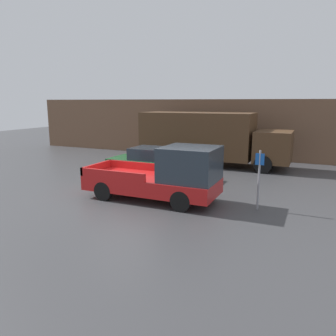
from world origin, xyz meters
name	(u,v)px	position (x,y,z in m)	size (l,w,h in m)	color
ground_plane	(120,198)	(0.00, 0.00, 0.00)	(60.00, 60.00, 0.00)	#3D3D3F
building_wall	(206,128)	(0.00, 10.95, 1.93)	(28.00, 0.15, 3.86)	brown
pickup_truck	(166,176)	(1.81, 0.37, 0.97)	(5.12, 2.03, 2.13)	red
car	(156,163)	(-0.16, 3.52, 0.78)	(4.59, 1.85, 1.52)	#1E592D
delivery_truck	(208,137)	(1.03, 8.04, 1.67)	(8.66, 2.52, 3.08)	#4C331E
parking_sign	(259,176)	(5.15, 0.79, 1.19)	(0.30, 0.07, 2.09)	gray
newspaper_box	(163,146)	(-3.09, 10.62, 0.57)	(0.45, 0.40, 1.13)	red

